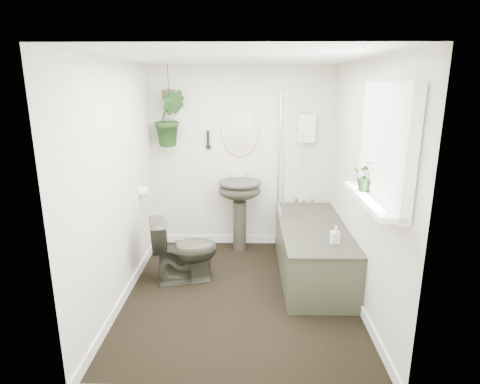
{
  "coord_description": "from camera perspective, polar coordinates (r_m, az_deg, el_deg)",
  "views": [
    {
      "loc": [
        0.08,
        -3.65,
        2.09
      ],
      "look_at": [
        0.0,
        0.15,
        1.05
      ],
      "focal_mm": 30.0,
      "sensor_mm": 36.0,
      "label": 1
    }
  ],
  "objects": [
    {
      "name": "floor",
      "position": [
        4.22,
        -0.04,
        -14.59
      ],
      "size": [
        2.3,
        2.8,
        0.02
      ],
      "primitive_type": "cube",
      "color": "black",
      "rests_on": "ground"
    },
    {
      "name": "ceiling",
      "position": [
        3.66,
        -0.05,
        18.73
      ],
      "size": [
        2.3,
        2.8,
        0.02
      ],
      "primitive_type": "cube",
      "color": "white",
      "rests_on": "ground"
    },
    {
      "name": "wall_back",
      "position": [
        5.15,
        0.28,
        4.78
      ],
      "size": [
        2.3,
        0.02,
        2.3
      ],
      "primitive_type": "cube",
      "color": "silver",
      "rests_on": "ground"
    },
    {
      "name": "wall_front",
      "position": [
        2.43,
        -0.74,
        -7.44
      ],
      "size": [
        2.3,
        0.02,
        2.3
      ],
      "primitive_type": "cube",
      "color": "silver",
      "rests_on": "ground"
    },
    {
      "name": "wall_left",
      "position": [
        3.97,
        -17.03,
        0.91
      ],
      "size": [
        0.02,
        2.8,
        2.3
      ],
      "primitive_type": "cube",
      "color": "silver",
      "rests_on": "ground"
    },
    {
      "name": "wall_right",
      "position": [
        3.93,
        17.14,
        0.74
      ],
      "size": [
        0.02,
        2.8,
        2.3
      ],
      "primitive_type": "cube",
      "color": "silver",
      "rests_on": "ground"
    },
    {
      "name": "skirting",
      "position": [
        4.19,
        -0.04,
        -13.88
      ],
      "size": [
        2.3,
        2.8,
        0.1
      ],
      "primitive_type": "cube",
      "color": "white",
      "rests_on": "floor"
    },
    {
      "name": "bathtub",
      "position": [
        4.59,
        10.24,
        -8.09
      ],
      "size": [
        0.72,
        1.72,
        0.58
      ],
      "primitive_type": null,
      "color": "#2E2F25",
      "rests_on": "floor"
    },
    {
      "name": "bath_screen",
      "position": [
        4.73,
        5.93,
        5.35
      ],
      "size": [
        0.04,
        0.72,
        1.4
      ],
      "primitive_type": null,
      "color": "silver",
      "rests_on": "bathtub"
    },
    {
      "name": "shower_box",
      "position": [
        5.08,
        9.46,
        8.98
      ],
      "size": [
        0.2,
        0.1,
        0.35
      ],
      "primitive_type": "cube",
      "color": "white",
      "rests_on": "wall_back"
    },
    {
      "name": "oval_mirror",
      "position": [
        5.06,
        -0.01,
        8.59
      ],
      "size": [
        0.46,
        0.03,
        0.62
      ],
      "primitive_type": "ellipsoid",
      "color": "beige",
      "rests_on": "wall_back"
    },
    {
      "name": "wall_sconce",
      "position": [
        5.09,
        -4.56,
        7.45
      ],
      "size": [
        0.04,
        0.04,
        0.22
      ],
      "primitive_type": "cylinder",
      "color": "black",
      "rests_on": "wall_back"
    },
    {
      "name": "toilet_roll_holder",
      "position": [
        4.67,
        -13.5,
        0.08
      ],
      "size": [
        0.11,
        0.11,
        0.11
      ],
      "primitive_type": "cylinder",
      "rotation": [
        0.0,
        1.57,
        0.0
      ],
      "color": "white",
      "rests_on": "wall_left"
    },
    {
      "name": "window_recess",
      "position": [
        3.15,
        20.01,
        6.35
      ],
      "size": [
        0.08,
        1.0,
        0.9
      ],
      "primitive_type": "cube",
      "color": "white",
      "rests_on": "wall_right"
    },
    {
      "name": "window_sill",
      "position": [
        3.22,
        18.15,
        -1.0
      ],
      "size": [
        0.18,
        1.0,
        0.04
      ],
      "primitive_type": "cube",
      "color": "white",
      "rests_on": "wall_right"
    },
    {
      "name": "window_blinds",
      "position": [
        3.14,
        19.23,
        6.38
      ],
      "size": [
        0.01,
        0.86,
        0.76
      ],
      "primitive_type": "cube",
      "color": "white",
      "rests_on": "wall_right"
    },
    {
      "name": "toilet",
      "position": [
        4.39,
        -7.88,
        -8.09
      ],
      "size": [
        0.78,
        0.57,
        0.72
      ],
      "primitive_type": "imported",
      "rotation": [
        0.0,
        0.0,
        1.84
      ],
      "color": "#2E2F25",
      "rests_on": "floor"
    },
    {
      "name": "pedestal_sink",
      "position": [
        5.09,
        -0.06,
        -3.44
      ],
      "size": [
        0.61,
        0.55,
        0.91
      ],
      "primitive_type": null,
      "rotation": [
        0.0,
        0.0,
        0.18
      ],
      "color": "#2E2F25",
      "rests_on": "floor"
    },
    {
      "name": "sill_plant",
      "position": [
        3.36,
        17.7,
        2.27
      ],
      "size": [
        0.27,
        0.25,
        0.25
      ],
      "primitive_type": "imported",
      "rotation": [
        0.0,
        0.0,
        -0.28
      ],
      "color": "black",
      "rests_on": "window_sill"
    },
    {
      "name": "hanging_plant",
      "position": [
        5.01,
        -9.95,
        10.29
      ],
      "size": [
        0.42,
        0.37,
        0.68
      ],
      "primitive_type": "imported",
      "rotation": [
        0.0,
        0.0,
        0.19
      ],
      "color": "black",
      "rests_on": "ceiling"
    },
    {
      "name": "soap_bottle",
      "position": [
        4.01,
        13.39,
        -5.91
      ],
      "size": [
        0.09,
        0.09,
        0.18
      ],
      "primitive_type": "imported",
      "rotation": [
        0.0,
        0.0,
        0.07
      ],
      "color": "black",
      "rests_on": "bathtub"
    },
    {
      "name": "hanging_pot",
      "position": [
        5.0,
        -10.1,
        13.48
      ],
      "size": [
        0.16,
        0.16,
        0.12
      ],
      "primitive_type": "cylinder",
      "color": "#483924",
      "rests_on": "ceiling"
    }
  ]
}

